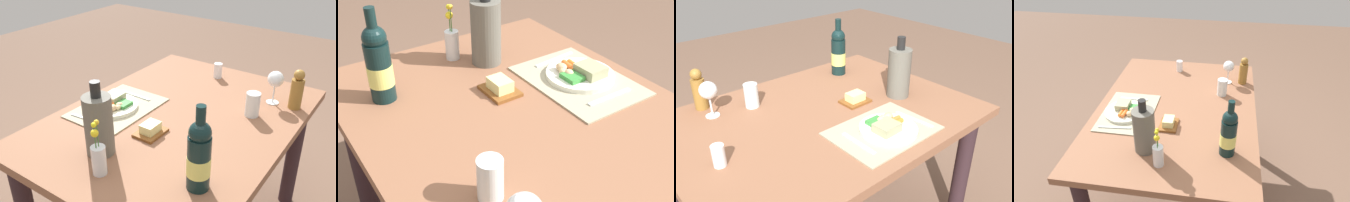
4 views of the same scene
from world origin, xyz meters
The scene contains 10 objects.
dining_table centered at (0.00, 0.00, 0.60)m, with size 1.33×0.97×0.71m.
placemat centered at (0.09, -0.28, 0.71)m, with size 0.42×0.30×0.01m, color tan.
dinner_plate centered at (0.10, -0.29, 0.73)m, with size 0.24×0.24×0.05m.
fork centered at (-0.05, -0.28, 0.72)m, with size 0.02×0.18×0.01m, color silver.
knife centered at (0.26, -0.30, 0.72)m, with size 0.01×0.19×0.01m, color silver.
cooler_bottle centered at (0.40, -0.09, 0.83)m, with size 0.11×0.11×0.30m.
water_tumbler centered at (-0.20, 0.27, 0.76)m, with size 0.06×0.06×0.11m.
butter_dish centered at (0.19, -0.01, 0.73)m, with size 0.13×0.10×0.05m.
wine_bottle centered at (0.36, 0.32, 0.84)m, with size 0.08×0.08×0.31m.
flower_vase centered at (0.50, 0.00, 0.78)m, with size 0.05×0.05×0.22m.
Camera 2 is at (-0.84, 0.66, 1.46)m, focal length 46.02 mm.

